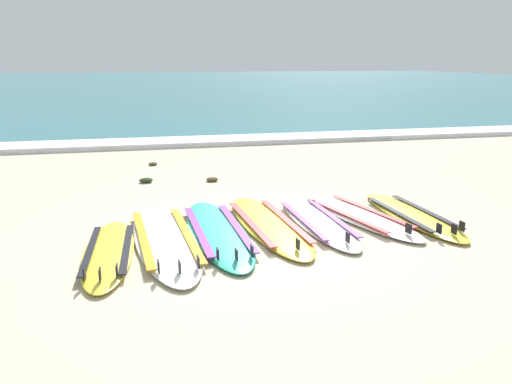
{
  "coord_description": "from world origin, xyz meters",
  "views": [
    {
      "loc": [
        -1.08,
        -5.03,
        1.91
      ],
      "look_at": [
        0.31,
        1.08,
        0.25
      ],
      "focal_mm": 35.57,
      "sensor_mm": 36.0,
      "label": 1
    }
  ],
  "objects_px": {
    "surfboard_4": "(318,221)",
    "surfboard_6": "(412,215)",
    "surfboard_3": "(268,224)",
    "surfboard_5": "(359,215)",
    "surfboard_0": "(109,252)",
    "surfboard_1": "(165,239)",
    "surfboard_2": "(218,231)"
  },
  "relations": [
    {
      "from": "surfboard_3",
      "to": "surfboard_4",
      "type": "xyz_separation_m",
      "value": [
        0.6,
        -0.03,
        0.0
      ]
    },
    {
      "from": "surfboard_3",
      "to": "surfboard_5",
      "type": "distance_m",
      "value": 1.17
    },
    {
      "from": "surfboard_3",
      "to": "surfboard_6",
      "type": "relative_size",
      "value": 1.15
    },
    {
      "from": "surfboard_0",
      "to": "surfboard_1",
      "type": "height_order",
      "value": "same"
    },
    {
      "from": "surfboard_3",
      "to": "surfboard_1",
      "type": "bearing_deg",
      "value": -168.97
    },
    {
      "from": "surfboard_0",
      "to": "surfboard_6",
      "type": "relative_size",
      "value": 0.93
    },
    {
      "from": "surfboard_5",
      "to": "surfboard_6",
      "type": "relative_size",
      "value": 1.06
    },
    {
      "from": "surfboard_6",
      "to": "surfboard_5",
      "type": "bearing_deg",
      "value": 168.39
    },
    {
      "from": "surfboard_2",
      "to": "surfboard_6",
      "type": "distance_m",
      "value": 2.43
    },
    {
      "from": "surfboard_3",
      "to": "surfboard_5",
      "type": "height_order",
      "value": "same"
    },
    {
      "from": "surfboard_1",
      "to": "surfboard_5",
      "type": "height_order",
      "value": "same"
    },
    {
      "from": "surfboard_0",
      "to": "surfboard_1",
      "type": "bearing_deg",
      "value": 25.15
    },
    {
      "from": "surfboard_2",
      "to": "surfboard_3",
      "type": "bearing_deg",
      "value": 11.25
    },
    {
      "from": "surfboard_0",
      "to": "surfboard_5",
      "type": "distance_m",
      "value": 3.0
    },
    {
      "from": "surfboard_1",
      "to": "surfboard_5",
      "type": "xyz_separation_m",
      "value": [
        2.37,
        0.32,
        -0.0
      ]
    },
    {
      "from": "surfboard_1",
      "to": "surfboard_5",
      "type": "relative_size",
      "value": 1.18
    },
    {
      "from": "surfboard_4",
      "to": "surfboard_6",
      "type": "height_order",
      "value": "same"
    },
    {
      "from": "surfboard_5",
      "to": "surfboard_3",
      "type": "bearing_deg",
      "value": -175.91
    },
    {
      "from": "surfboard_0",
      "to": "surfboard_3",
      "type": "xyz_separation_m",
      "value": [
        1.77,
        0.5,
        -0.0
      ]
    },
    {
      "from": "surfboard_1",
      "to": "surfboard_0",
      "type": "bearing_deg",
      "value": -154.85
    },
    {
      "from": "surfboard_3",
      "to": "surfboard_5",
      "type": "xyz_separation_m",
      "value": [
        1.17,
        0.08,
        0.0
      ]
    },
    {
      "from": "surfboard_5",
      "to": "surfboard_6",
      "type": "bearing_deg",
      "value": -11.61
    },
    {
      "from": "surfboard_0",
      "to": "surfboard_4",
      "type": "relative_size",
      "value": 0.93
    },
    {
      "from": "surfboard_1",
      "to": "surfboard_2",
      "type": "distance_m",
      "value": 0.59
    },
    {
      "from": "surfboard_0",
      "to": "surfboard_3",
      "type": "distance_m",
      "value": 1.84
    },
    {
      "from": "surfboard_0",
      "to": "surfboard_2",
      "type": "height_order",
      "value": "same"
    },
    {
      "from": "surfboard_1",
      "to": "surfboard_2",
      "type": "relative_size",
      "value": 1.08
    },
    {
      "from": "surfboard_0",
      "to": "surfboard_6",
      "type": "xyz_separation_m",
      "value": [
        3.58,
        0.45,
        -0.0
      ]
    },
    {
      "from": "surfboard_0",
      "to": "surfboard_1",
      "type": "relative_size",
      "value": 0.75
    },
    {
      "from": "surfboard_4",
      "to": "surfboard_6",
      "type": "distance_m",
      "value": 1.22
    },
    {
      "from": "surfboard_1",
      "to": "surfboard_3",
      "type": "xyz_separation_m",
      "value": [
        1.2,
        0.23,
        -0.0
      ]
    },
    {
      "from": "surfboard_1",
      "to": "surfboard_3",
      "type": "distance_m",
      "value": 1.22
    }
  ]
}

